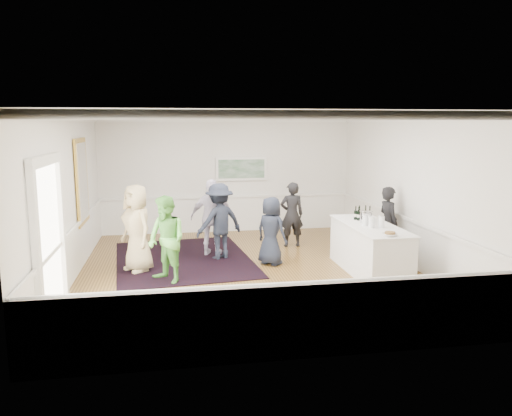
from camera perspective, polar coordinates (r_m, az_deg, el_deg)
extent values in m
plane|color=olive|center=(10.45, -0.77, -7.22)|extent=(8.00, 8.00, 0.00)
cube|color=white|center=(10.01, -0.81, 10.61)|extent=(7.00, 8.00, 0.02)
cube|color=white|center=(10.18, -20.65, 0.94)|extent=(0.02, 8.00, 3.20)
cube|color=white|center=(11.19, 17.22, 1.86)|extent=(0.02, 8.00, 3.20)
cube|color=white|center=(14.04, -3.32, 3.76)|extent=(7.00, 0.02, 3.20)
cube|color=white|center=(6.25, 4.92, -3.60)|extent=(7.00, 0.02, 3.20)
cube|color=gold|center=(11.41, -19.28, 2.90)|extent=(0.04, 1.25, 1.85)
cube|color=white|center=(11.41, -19.16, 2.91)|extent=(0.01, 1.05, 1.65)
cube|color=white|center=(7.63, -23.76, -5.06)|extent=(0.10, 0.14, 2.40)
cube|color=white|center=(9.19, -21.33, -2.52)|extent=(0.10, 0.14, 2.40)
cube|color=white|center=(8.22, -23.00, 5.05)|extent=(0.10, 1.78, 0.16)
cube|color=white|center=(8.41, -22.66, -3.68)|extent=(0.02, 1.50, 2.40)
cube|color=white|center=(14.03, -1.68, 4.51)|extent=(1.44, 0.05, 0.66)
cube|color=#235D31|center=(14.00, -1.66, 4.49)|extent=(1.30, 0.01, 0.52)
cube|color=black|center=(11.45, -8.30, -5.77)|extent=(3.28, 4.10, 0.02)
cube|color=white|center=(10.49, 12.83, -4.60)|extent=(0.88, 2.41, 0.99)
cube|color=white|center=(10.39, 12.94, -1.94)|extent=(0.94, 2.47, 0.02)
imported|color=black|center=(11.51, 14.88, -1.72)|extent=(0.46, 0.65, 1.66)
imported|color=tan|center=(10.54, -13.46, -2.26)|extent=(0.97, 1.06, 1.81)
imported|color=#59AC45|center=(9.68, -10.18, -3.59)|extent=(1.01, 1.04, 1.68)
imported|color=silver|center=(11.54, -5.00, -1.10)|extent=(1.12, 0.72, 1.78)
imported|color=#1B202D|center=(11.24, -4.21, -1.53)|extent=(1.28, 1.04, 1.72)
imported|color=black|center=(12.38, 4.11, -0.75)|extent=(0.59, 0.39, 1.61)
imported|color=#1B202D|center=(10.79, 1.73, -2.62)|extent=(0.84, 0.85, 1.48)
cylinder|color=#86B440|center=(10.08, 13.07, -1.54)|extent=(0.12, 0.12, 0.24)
cylinder|color=#E44361|center=(10.13, 14.14, -1.52)|extent=(0.12, 0.12, 0.24)
cylinder|color=#5EA83C|center=(10.26, 12.38, -1.32)|extent=(0.12, 0.12, 0.24)
cylinder|color=silver|center=(10.59, 12.44, -1.02)|extent=(0.26, 0.26, 0.25)
imported|color=white|center=(9.43, 15.06, -2.92)|extent=(0.26, 0.26, 0.06)
cylinder|color=olive|center=(9.43, 15.07, -2.79)|extent=(0.19, 0.19, 0.04)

